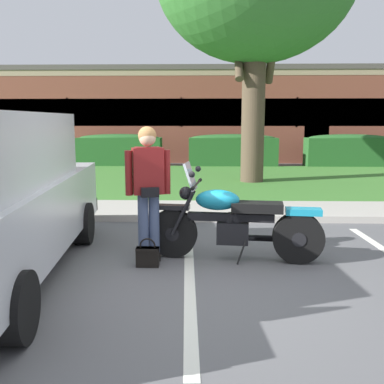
{
  "coord_description": "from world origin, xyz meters",
  "views": [
    {
      "loc": [
        -0.02,
        -4.77,
        1.79
      ],
      "look_at": [
        -0.18,
        0.93,
        0.85
      ],
      "focal_mm": 41.38,
      "sensor_mm": 36.0,
      "label": 1
    }
  ],
  "objects": [
    {
      "name": "motorcycle",
      "position": [
        0.45,
        0.73,
        0.49
      ],
      "size": [
        2.24,
        0.82,
        1.26
      ],
      "color": "black",
      "rests_on": "ground"
    },
    {
      "name": "handbag",
      "position": [
        -0.71,
        0.43,
        0.14
      ],
      "size": [
        0.28,
        0.13,
        0.36
      ],
      "color": "black",
      "rests_on": "ground"
    },
    {
      "name": "concrete_walk",
      "position": [
        0.0,
        3.75,
        0.04
      ],
      "size": [
        60.0,
        1.5,
        0.08
      ],
      "primitive_type": "cube",
      "color": "#ADA89E",
      "rests_on": "ground"
    },
    {
      "name": "hedge_center_right",
      "position": [
        5.39,
        12.11,
        0.65
      ],
      "size": [
        3.16,
        0.9,
        1.24
      ],
      "color": "#235623",
      "rests_on": "ground"
    },
    {
      "name": "hedge_left",
      "position": [
        -3.28,
        12.11,
        0.65
      ],
      "size": [
        3.19,
        0.9,
        1.24
      ],
      "color": "#235623",
      "rests_on": "ground"
    },
    {
      "name": "curb_strip",
      "position": [
        0.0,
        2.9,
        0.06
      ],
      "size": [
        60.0,
        0.2,
        0.12
      ],
      "primitive_type": "cube",
      "color": "#ADA89E",
      "rests_on": "ground"
    },
    {
      "name": "stall_stripe_1",
      "position": [
        -0.19,
        0.2,
        0.0
      ],
      "size": [
        0.31,
        4.4,
        0.01
      ],
      "primitive_type": "cube",
      "rotation": [
        0.0,
        0.0,
        0.04
      ],
      "color": "silver",
      "rests_on": "ground"
    },
    {
      "name": "brick_building",
      "position": [
        -0.97,
        17.78,
        1.98
      ],
      "size": [
        27.71,
        8.83,
        3.96
      ],
      "color": "brown",
      "rests_on": "ground"
    },
    {
      "name": "grass_lawn",
      "position": [
        0.0,
        8.17,
        0.03
      ],
      "size": [
        60.0,
        7.34,
        0.06
      ],
      "primitive_type": "cube",
      "color": "#3D752D",
      "rests_on": "ground"
    },
    {
      "name": "rider_person",
      "position": [
        -0.73,
        0.72,
        0.99
      ],
      "size": [
        0.56,
        0.36,
        1.7
      ],
      "color": "black",
      "rests_on": "ground"
    },
    {
      "name": "ground_plane",
      "position": [
        0.0,
        0.0,
        0.0
      ],
      "size": [
        140.0,
        140.0,
        0.0
      ],
      "primitive_type": "plane",
      "color": "#565659"
    },
    {
      "name": "hedge_center_left",
      "position": [
        1.06,
        12.11,
        0.65
      ],
      "size": [
        3.33,
        0.9,
        1.24
      ],
      "color": "#235623",
      "rests_on": "ground"
    }
  ]
}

